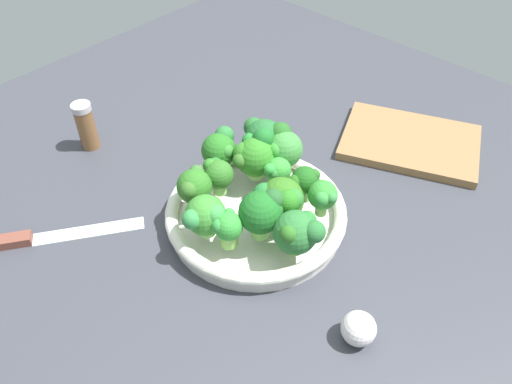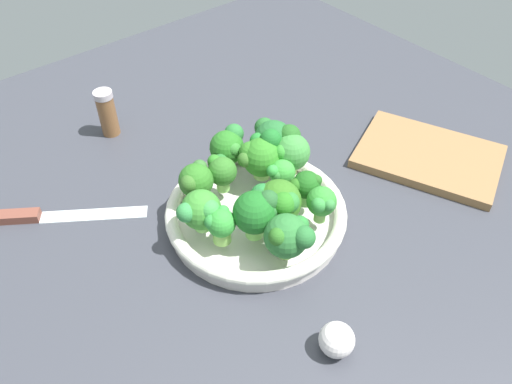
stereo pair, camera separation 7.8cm
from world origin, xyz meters
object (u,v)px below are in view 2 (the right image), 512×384
object	(u,v)px
broccoli_floret_0	(201,211)
pepper_shaker	(107,113)
broccoli_floret_3	(290,152)
knife	(40,216)
bowl	(256,214)
cutting_board	(428,156)
broccoli_floret_2	(257,211)
broccoli_floret_5	(274,138)
broccoli_floret_13	(229,146)
broccoli_floret_12	(281,174)
broccoli_floret_10	(278,202)
broccoli_floret_1	(196,181)
broccoli_floret_11	(220,224)
broccoli_floret_4	(321,203)
broccoli_floret_9	(259,156)
broccoli_floret_7	(221,170)
broccoli_floret_8	(306,186)
garlic_bulb	(337,340)
broccoli_floret_6	(288,236)

from	to	relation	value
broccoli_floret_0	pepper_shaker	bearing A→B (deg)	-4.38
broccoli_floret_3	knife	xyz separation A→B (cm)	(20.15, 35.52, -7.54)
bowl	cutting_board	size ratio (longest dim) A/B	1.16
broccoli_floret_2	broccoli_floret_5	bearing A→B (deg)	-49.61
broccoli_floret_13	pepper_shaker	bearing A→B (deg)	20.09
broccoli_floret_2	broccoli_floret_12	size ratio (longest dim) A/B	1.46
broccoli_floret_10	broccoli_floret_2	bearing A→B (deg)	88.44
bowl	broccoli_floret_1	distance (cm)	10.90
broccoli_floret_11	pepper_shaker	bearing A→B (deg)	-2.78
broccoli_floret_1	broccoli_floret_10	xyz separation A→B (cm)	(-11.59, -6.52, 0.31)
broccoli_floret_4	broccoli_floret_9	distance (cm)	13.62
broccoli_floret_1	broccoli_floret_9	bearing A→B (deg)	-99.95
broccoli_floret_4	broccoli_floret_2	bearing A→B (deg)	65.52
broccoli_floret_4	cutting_board	world-z (taller)	broccoli_floret_4
broccoli_floret_7	cutting_board	size ratio (longest dim) A/B	0.25
broccoli_floret_2	broccoli_floret_8	distance (cm)	9.90
broccoli_floret_8	broccoli_floret_7	bearing A→B (deg)	35.52
garlic_bulb	cutting_board	bearing A→B (deg)	-68.59
broccoli_floret_2	broccoli_floret_10	distance (cm)	3.94
broccoli_floret_11	broccoli_floret_13	bearing A→B (deg)	-41.49
broccoli_floret_10	bowl	bearing A→B (deg)	5.01
broccoli_floret_1	cutting_board	bearing A→B (deg)	-110.47
broccoli_floret_4	broccoli_floret_8	size ratio (longest dim) A/B	1.03
broccoli_floret_2	cutting_board	distance (cm)	38.38
broccoli_floret_2	garlic_bulb	bearing A→B (deg)	171.44
broccoli_floret_7	broccoli_floret_10	size ratio (longest dim) A/B	0.82
broccoli_floret_7	broccoli_floret_1	bearing A→B (deg)	85.17
broccoli_floret_9	broccoli_floret_8	bearing A→B (deg)	-171.34
broccoli_floret_8	broccoli_floret_13	distance (cm)	15.17
broccoli_floret_8	broccoli_floret_9	world-z (taller)	broccoli_floret_9
broccoli_floret_2	pepper_shaker	size ratio (longest dim) A/B	0.84
broccoli_floret_6	broccoli_floret_8	xyz separation A→B (cm)	(5.95, -9.08, -0.29)
broccoli_floret_1	broccoli_floret_3	size ratio (longest dim) A/B	0.89
broccoli_floret_0	broccoli_floret_4	distance (cm)	17.57
broccoli_floret_2	broccoli_floret_4	world-z (taller)	broccoli_floret_2
bowl	broccoli_floret_6	distance (cm)	12.06
broccoli_floret_12	broccoli_floret_13	size ratio (longest dim) A/B	0.76
broccoli_floret_10	knife	bearing A→B (deg)	44.32
broccoli_floret_2	broccoli_floret_13	xyz separation A→B (cm)	(14.89, -6.37, -0.67)
broccoli_floret_0	broccoli_floret_7	world-z (taller)	broccoli_floret_0
broccoli_floret_6	broccoli_floret_12	xyz separation A→B (cm)	(10.89, -8.38, -0.84)
bowl	broccoli_floret_10	size ratio (longest dim) A/B	3.85
broccoli_floret_0	broccoli_floret_6	bearing A→B (deg)	-151.43
bowl	broccoli_floret_11	size ratio (longest dim) A/B	4.94
broccoli_floret_3	broccoli_floret_7	size ratio (longest dim) A/B	1.21
broccoli_floret_4	broccoli_floret_8	bearing A→B (deg)	-12.62
broccoli_floret_2	broccoli_floret_3	world-z (taller)	broccoli_floret_2
broccoli_floret_8	broccoli_floret_12	xyz separation A→B (cm)	(4.95, 0.70, -0.55)
broccoli_floret_9	knife	xyz separation A→B (cm)	(17.66, 31.18, -7.24)
cutting_board	garlic_bulb	xyz separation A→B (cm)	(-15.83, 40.37, 1.52)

